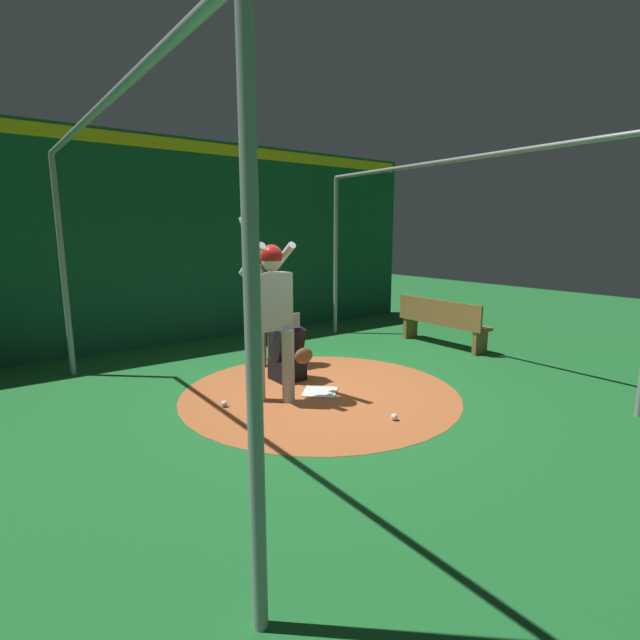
# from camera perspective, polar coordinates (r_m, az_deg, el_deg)

# --- Properties ---
(ground_plane) EXTENTS (26.02, 26.02, 0.00)m
(ground_plane) POSITION_cam_1_polar(r_m,az_deg,el_deg) (6.12, 0.00, -8.78)
(ground_plane) COLOR #1E6B2D
(dirt_circle) EXTENTS (3.54, 3.54, 0.01)m
(dirt_circle) POSITION_cam_1_polar(r_m,az_deg,el_deg) (6.12, 0.00, -8.75)
(dirt_circle) COLOR #B76033
(dirt_circle) RESTS_ON ground
(home_plate) EXTENTS (0.59, 0.59, 0.01)m
(home_plate) POSITION_cam_1_polar(r_m,az_deg,el_deg) (6.11, 0.00, -8.67)
(home_plate) COLOR white
(home_plate) RESTS_ON dirt_circle
(batter) EXTENTS (0.68, 0.49, 2.21)m
(batter) POSITION_cam_1_polar(r_m,az_deg,el_deg) (5.57, -5.89, 1.60)
(batter) COLOR #B3B3B7
(batter) RESTS_ON ground
(catcher) EXTENTS (0.58, 0.40, 0.97)m
(catcher) POSITION_cam_1_polar(r_m,az_deg,el_deg) (6.52, -3.77, -4.07)
(catcher) COLOR black
(catcher) RESTS_ON ground
(umpire) EXTENTS (0.23, 0.49, 1.80)m
(umpire) POSITION_cam_1_polar(r_m,az_deg,el_deg) (7.16, -6.57, 2.42)
(umpire) COLOR #4C4C51
(umpire) RESTS_ON ground
(back_wall) EXTENTS (0.23, 10.02, 3.68)m
(back_wall) POSITION_cam_1_polar(r_m,az_deg,el_deg) (9.18, -14.68, 9.16)
(back_wall) COLOR #145133
(back_wall) RESTS_ON ground
(cage_frame) EXTENTS (5.58, 4.90, 3.10)m
(cage_frame) POSITION_cam_1_polar(r_m,az_deg,el_deg) (5.77, 0.00, 11.84)
(cage_frame) COLOR gray
(cage_frame) RESTS_ON ground
(bench) EXTENTS (1.81, 0.36, 0.85)m
(bench) POSITION_cam_1_polar(r_m,az_deg,el_deg) (8.73, 14.46, -0.17)
(bench) COLOR olive
(bench) RESTS_ON ground
(baseball_0) EXTENTS (0.07, 0.07, 0.07)m
(baseball_0) POSITION_cam_1_polar(r_m,az_deg,el_deg) (5.32, 9.00, -11.49)
(baseball_0) COLOR white
(baseball_0) RESTS_ON dirt_circle
(baseball_1) EXTENTS (0.07, 0.07, 0.07)m
(baseball_1) POSITION_cam_1_polar(r_m,az_deg,el_deg) (5.74, -11.51, -9.89)
(baseball_1) COLOR white
(baseball_1) RESTS_ON dirt_circle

